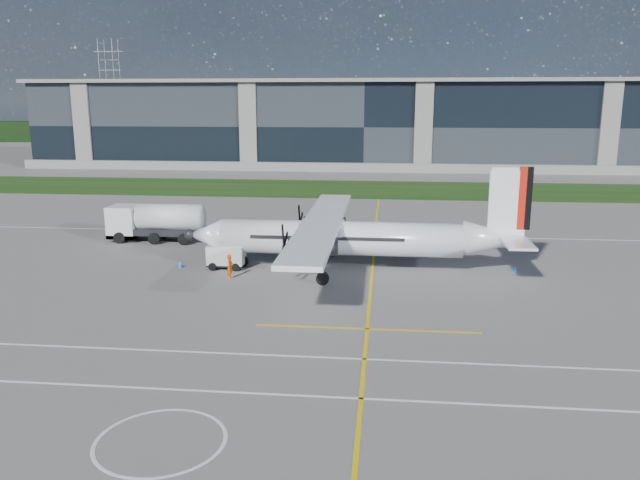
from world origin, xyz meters
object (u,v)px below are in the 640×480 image
(ground_crew_person, at_px, (230,265))
(pylon_west, at_px, (111,91))
(safety_cone_fwd, at_px, (180,264))
(safety_cone_nose_stbd, at_px, (214,259))
(baggage_tug, at_px, (226,257))
(safety_cone_stbdwing, at_px, (344,230))
(turboprop_aircraft, at_px, (353,218))
(safety_cone_tail, at_px, (514,269))
(fuel_tanker_truck, at_px, (150,222))

(ground_crew_person, bearing_deg, pylon_west, 30.39)
(safety_cone_fwd, distance_m, safety_cone_nose_stbd, 2.64)
(baggage_tug, relative_size, safety_cone_nose_stbd, 5.62)
(safety_cone_stbdwing, height_order, safety_cone_fwd, same)
(turboprop_aircraft, relative_size, ground_crew_person, 12.84)
(ground_crew_person, distance_m, safety_cone_stbdwing, 17.36)
(turboprop_aircraft, bearing_deg, safety_cone_tail, 3.41)
(ground_crew_person, bearing_deg, baggage_tug, 23.20)
(pylon_west, xyz_separation_m, safety_cone_fwd, (69.04, -144.80, -14.75))
(pylon_west, bearing_deg, baggage_tug, -63.39)
(fuel_tanker_truck, distance_m, safety_cone_stbdwing, 17.31)
(turboprop_aircraft, xyz_separation_m, safety_cone_stbdwing, (-1.50, 12.89, -3.52))
(pylon_west, bearing_deg, fuel_tanker_truck, -64.99)
(safety_cone_stbdwing, relative_size, safety_cone_fwd, 1.00)
(safety_cone_stbdwing, bearing_deg, pylon_west, 121.39)
(pylon_west, bearing_deg, ground_crew_person, -63.52)
(safety_cone_stbdwing, bearing_deg, safety_cone_tail, -43.35)
(turboprop_aircraft, height_order, fuel_tanker_truck, turboprop_aircraft)
(safety_cone_nose_stbd, xyz_separation_m, safety_cone_tail, (21.96, -0.39, 0.00))
(safety_cone_tail, bearing_deg, pylon_west, 122.96)
(turboprop_aircraft, bearing_deg, safety_cone_nose_stbd, 174.18)
(fuel_tanker_truck, bearing_deg, pylon_west, 115.01)
(safety_cone_stbdwing, bearing_deg, safety_cone_fwd, -129.42)
(ground_crew_person, distance_m, safety_cone_nose_stbd, 4.82)
(baggage_tug, xyz_separation_m, safety_cone_nose_stbd, (-1.35, 1.46, -0.59))
(safety_cone_stbdwing, xyz_separation_m, safety_cone_nose_stbd, (-9.02, -11.82, 0.00))
(safety_cone_fwd, bearing_deg, ground_crew_person, -29.98)
(pylon_west, xyz_separation_m, safety_cone_tail, (93.05, -143.53, -14.75))
(ground_crew_person, height_order, safety_cone_tail, ground_crew_person)
(safety_cone_tail, bearing_deg, safety_cone_stbdwing, 136.65)
(baggage_tug, distance_m, safety_cone_stbdwing, 15.35)
(pylon_west, height_order, ground_crew_person, pylon_west)
(safety_cone_fwd, relative_size, safety_cone_tail, 1.00)
(ground_crew_person, xyz_separation_m, safety_cone_stbdwing, (6.72, 15.99, -0.73))
(safety_cone_nose_stbd, bearing_deg, safety_cone_fwd, -141.14)
(turboprop_aircraft, height_order, baggage_tug, turboprop_aircraft)
(turboprop_aircraft, distance_m, baggage_tug, 9.63)
(safety_cone_nose_stbd, bearing_deg, fuel_tanker_truck, 138.00)
(pylon_west, relative_size, safety_cone_nose_stbd, 60.00)
(turboprop_aircraft, height_order, safety_cone_nose_stbd, turboprop_aircraft)
(safety_cone_fwd, xyz_separation_m, safety_cone_nose_stbd, (2.06, 1.66, 0.00))
(turboprop_aircraft, bearing_deg, safety_cone_stbdwing, 96.62)
(baggage_tug, distance_m, safety_cone_fwd, 3.46)
(baggage_tug, bearing_deg, safety_cone_fwd, -176.70)
(ground_crew_person, distance_m, safety_cone_fwd, 5.08)
(pylon_west, relative_size, turboprop_aircraft, 1.19)
(baggage_tug, xyz_separation_m, safety_cone_fwd, (-3.41, -0.20, -0.59))
(baggage_tug, distance_m, safety_cone_tail, 20.64)
(baggage_tug, relative_size, safety_cone_tail, 5.62)
(turboprop_aircraft, xyz_separation_m, safety_cone_tail, (11.44, 0.68, -3.52))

